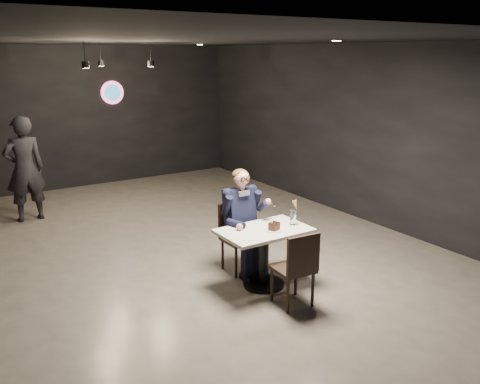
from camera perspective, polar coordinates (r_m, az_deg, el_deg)
floor at (r=7.66m, az=-7.90°, el=-6.51°), size 9.00×9.00×0.00m
wall_sign at (r=11.61m, az=-14.16°, el=10.78°), size 0.50×0.06×0.50m
pendant_lights at (r=8.98m, az=-14.21°, el=15.20°), size 1.40×1.20×0.36m
main_table at (r=6.37m, az=2.70°, el=-7.38°), size 1.10×0.70×0.75m
chair_far at (r=6.76m, az=0.00°, el=-5.21°), size 0.42×0.46×0.92m
chair_near at (r=5.92m, az=5.93°, el=-8.39°), size 0.45×0.49×0.92m
seated_man at (r=6.67m, az=0.00°, el=-3.12°), size 0.60×0.80×1.44m
dessert_plate at (r=6.20m, az=3.71°, el=-4.25°), size 0.23×0.23×0.01m
cake_slice at (r=6.17m, az=3.86°, el=-3.88°), size 0.14×0.13×0.08m
mint_leaf at (r=6.17m, az=3.86°, el=-3.54°), size 0.06×0.04×0.01m
sundae_glass at (r=6.40m, az=5.96°, el=-2.86°), size 0.08×0.08×0.19m
wafer_cone at (r=6.40m, az=6.25°, el=-1.47°), size 0.08×0.08×0.13m
passerby at (r=9.45m, az=-23.03°, el=2.38°), size 0.69×0.48×1.83m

